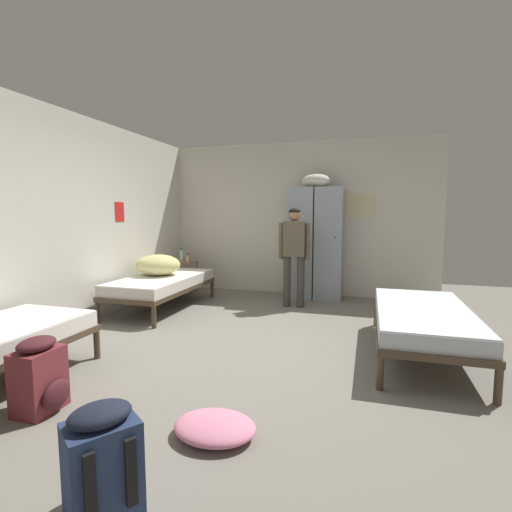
{
  "coord_description": "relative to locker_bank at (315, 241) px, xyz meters",
  "views": [
    {
      "loc": [
        1.21,
        -3.76,
        1.42
      ],
      "look_at": [
        0.0,
        0.29,
        0.95
      ],
      "focal_mm": 26.59,
      "sensor_mm": 36.0,
      "label": 1
    }
  ],
  "objects": [
    {
      "name": "ground_plane",
      "position": [
        -0.35,
        -2.59,
        -0.97
      ],
      "size": [
        9.19,
        9.19,
        0.0
      ],
      "primitive_type": "plane",
      "color": "slate"
    },
    {
      "name": "bedding_heap",
      "position": [
        -2.2,
        -1.3,
        -0.32
      ],
      "size": [
        0.68,
        0.63,
        0.32
      ],
      "color": "#D1C67F",
      "rests_on": "bed_left_rear"
    },
    {
      "name": "clothes_pile_pink",
      "position": [
        -0.05,
        -4.23,
        -0.91
      ],
      "size": [
        0.54,
        0.43,
        0.12
      ],
      "color": "pink",
      "rests_on": "ground_plane"
    },
    {
      "name": "backpack_maroon",
      "position": [
        -1.37,
        -4.3,
        -0.71
      ],
      "size": [
        0.34,
        0.32,
        0.55
      ],
      "color": "maroon",
      "rests_on": "ground_plane"
    },
    {
      "name": "backpack_navy",
      "position": [
        -0.31,
        -4.96,
        -0.71
      ],
      "size": [
        0.42,
        0.41,
        0.55
      ],
      "color": "navy",
      "rests_on": "ground_plane"
    },
    {
      "name": "bed_right",
      "position": [
        1.4,
        -2.32,
        -0.59
      ],
      "size": [
        0.9,
        1.9,
        0.49
      ],
      "color": "#473828",
      "rests_on": "ground_plane"
    },
    {
      "name": "locker_bank",
      "position": [
        0.0,
        0.0,
        0.0
      ],
      "size": [
        0.9,
        0.55,
        2.07
      ],
      "color": "#8C99A3",
      "rests_on": "ground_plane"
    },
    {
      "name": "shelf_unit",
      "position": [
        -2.35,
        -0.15,
        -0.62
      ],
      "size": [
        0.38,
        0.3,
        0.57
      ],
      "color": "#99704C",
      "rests_on": "ground_plane"
    },
    {
      "name": "person_traveler",
      "position": [
        -0.22,
        -0.72,
        -0.06
      ],
      "size": [
        0.48,
        0.21,
        1.51
      ],
      "color": "#3D3833",
      "rests_on": "ground_plane"
    },
    {
      "name": "lotion_bottle",
      "position": [
        -2.28,
        -0.19,
        -0.34
      ],
      "size": [
        0.06,
        0.06,
        0.14
      ],
      "color": "beige",
      "rests_on": "shelf_unit"
    },
    {
      "name": "room_backdrop",
      "position": [
        -1.62,
        -1.28,
        0.36
      ],
      "size": [
        4.72,
        5.8,
        2.66
      ],
      "color": "beige",
      "rests_on": "ground_plane"
    },
    {
      "name": "bed_left_rear",
      "position": [
        -2.1,
        -1.39,
        -0.59
      ],
      "size": [
        0.9,
        1.9,
        0.49
      ],
      "color": "#473828",
      "rests_on": "ground_plane"
    },
    {
      "name": "water_bottle",
      "position": [
        -2.43,
        -0.13,
        -0.3
      ],
      "size": [
        0.07,
        0.07,
        0.22
      ],
      "color": "#B2DBEA",
      "rests_on": "shelf_unit"
    }
  ]
}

